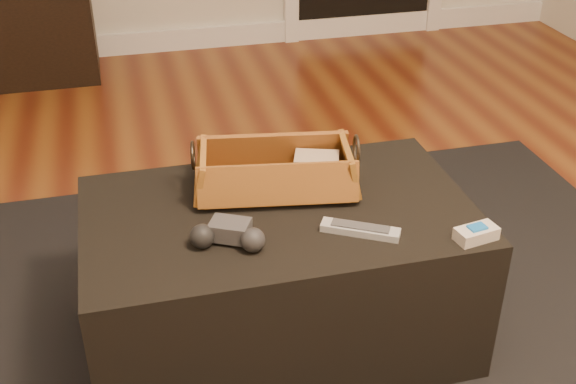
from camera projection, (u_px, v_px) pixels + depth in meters
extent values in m
cube|color=white|center=(146.00, 42.00, 4.10)|extent=(5.00, 0.04, 0.12)
cube|color=black|center=(284.00, 347.00, 2.02)|extent=(2.60, 2.00, 0.01)
cube|color=black|center=(279.00, 275.00, 1.96)|extent=(1.00, 0.60, 0.42)
cube|color=black|center=(268.00, 184.00, 1.91)|extent=(0.23, 0.06, 0.02)
cube|color=tan|center=(317.00, 166.00, 1.95)|extent=(0.14, 0.12, 0.06)
cube|color=#975922|center=(276.00, 187.00, 1.93)|extent=(0.40, 0.23, 0.02)
cube|color=#A05824|center=(273.00, 150.00, 1.98)|extent=(0.41, 0.10, 0.11)
cube|color=#A86226|center=(278.00, 185.00, 1.82)|extent=(0.41, 0.10, 0.11)
cube|color=#A26624|center=(350.00, 164.00, 1.92)|extent=(0.07, 0.21, 0.11)
cube|color=#AA6726|center=(200.00, 170.00, 1.89)|extent=(0.07, 0.21, 0.11)
torus|color=#352D23|center=(356.00, 149.00, 1.90)|extent=(0.02, 0.08, 0.08)
torus|color=black|center=(193.00, 155.00, 1.86)|extent=(0.02, 0.08, 0.08)
cube|color=#373639|center=(230.00, 230.00, 1.71)|extent=(0.11, 0.10, 0.04)
sphere|color=black|center=(202.00, 236.00, 1.69)|extent=(0.08, 0.08, 0.06)
sphere|color=#252527|center=(253.00, 240.00, 1.68)|extent=(0.08, 0.08, 0.06)
cube|color=#B4B8BC|center=(360.00, 230.00, 1.75)|extent=(0.19, 0.13, 0.02)
cube|color=#3D3D40|center=(360.00, 226.00, 1.74)|extent=(0.14, 0.10, 0.00)
cube|color=beige|center=(476.00, 234.00, 1.72)|extent=(0.11, 0.07, 0.03)
cube|color=blue|center=(477.00, 227.00, 1.71)|extent=(0.05, 0.04, 0.01)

